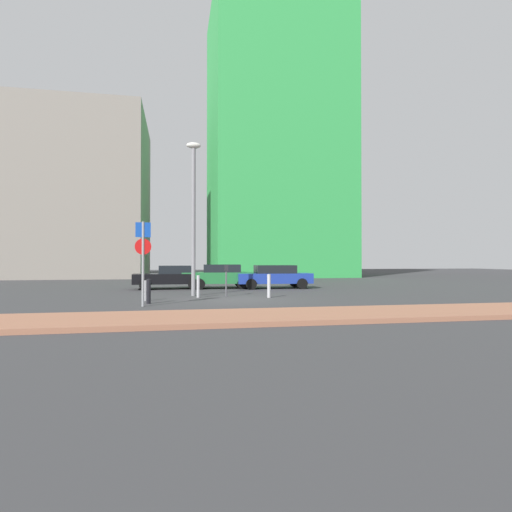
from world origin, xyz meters
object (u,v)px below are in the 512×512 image
(parked_car_black, at_px, (173,277))
(traffic_bollard_far, at_px, (145,291))
(parked_car_green, at_px, (219,276))
(traffic_bollard_mid, at_px, (149,291))
(parking_sign_post, at_px, (143,253))
(traffic_bollard_near, at_px, (269,286))
(parking_meter, at_px, (226,276))
(street_lamp, at_px, (194,206))
(traffic_bollard_edge, at_px, (198,286))
(parked_car_blue, at_px, (274,276))

(parked_car_black, bearing_deg, traffic_bollard_far, -98.52)
(parked_car_green, bearing_deg, traffic_bollard_mid, -113.26)
(traffic_bollard_far, bearing_deg, traffic_bollard_mid, -79.57)
(parking_sign_post, distance_m, traffic_bollard_near, 6.19)
(traffic_bollard_mid, bearing_deg, traffic_bollard_far, 100.43)
(parking_sign_post, bearing_deg, parked_car_green, 68.24)
(parking_meter, distance_m, traffic_bollard_near, 2.16)
(street_lamp, distance_m, traffic_bollard_far, 4.97)
(parked_car_black, height_order, street_lamp, street_lamp)
(parking_sign_post, distance_m, street_lamp, 5.38)
(traffic_bollard_near, bearing_deg, parking_meter, 150.75)
(traffic_bollard_mid, bearing_deg, parking_sign_post, -98.08)
(traffic_bollard_edge, bearing_deg, parking_sign_post, -123.37)
(parked_car_blue, relative_size, parking_meter, 3.08)
(parking_meter, bearing_deg, parked_car_green, 87.80)
(parked_car_green, relative_size, traffic_bollard_mid, 4.48)
(parked_car_black, xyz_separation_m, traffic_bollard_edge, (1.20, -6.14, -0.21))
(parked_car_blue, bearing_deg, parking_sign_post, -129.05)
(parked_car_green, distance_m, traffic_bollard_near, 7.01)
(street_lamp, xyz_separation_m, traffic_bollard_edge, (0.18, -1.02, -3.85))
(street_lamp, height_order, traffic_bollard_mid, street_lamp)
(traffic_bollard_mid, xyz_separation_m, traffic_bollard_far, (-0.22, 1.19, -0.05))
(parking_meter, relative_size, street_lamp, 0.20)
(parked_car_green, relative_size, parking_sign_post, 1.38)
(traffic_bollard_far, height_order, traffic_bollard_edge, traffic_bollard_edge)
(parked_car_black, distance_m, street_lamp, 6.36)
(parked_car_black, relative_size, street_lamp, 0.62)
(parked_car_blue, distance_m, parking_meter, 6.24)
(traffic_bollard_near, distance_m, traffic_bollard_far, 5.50)
(parked_car_black, bearing_deg, parking_sign_post, -96.10)
(parked_car_blue, height_order, traffic_bollard_edge, parked_car_blue)
(parked_car_green, height_order, parking_sign_post, parking_sign_post)
(traffic_bollard_edge, bearing_deg, parked_car_blue, 47.84)
(parking_sign_post, height_order, parking_meter, parking_sign_post)
(street_lamp, relative_size, traffic_bollard_near, 6.93)
(parked_car_green, bearing_deg, traffic_bollard_far, -117.96)
(parked_car_green, height_order, parking_meter, parking_meter)
(parked_car_blue, xyz_separation_m, parking_sign_post, (-7.13, -8.79, 1.23))
(parked_car_green, bearing_deg, parked_car_black, 179.00)
(parked_car_black, distance_m, traffic_bollard_far, 7.39)
(parked_car_green, height_order, street_lamp, street_lamp)
(parking_sign_post, xyz_separation_m, traffic_bollard_edge, (2.21, 3.36, -1.48))
(street_lamp, relative_size, traffic_bollard_mid, 7.68)
(parked_car_black, relative_size, traffic_bollard_far, 5.35)
(parking_meter, bearing_deg, parking_sign_post, -133.99)
(parked_car_blue, distance_m, traffic_bollard_edge, 7.33)
(parked_car_blue, bearing_deg, traffic_bollard_near, -105.68)
(street_lamp, height_order, traffic_bollard_far, street_lamp)
(traffic_bollard_near, relative_size, traffic_bollard_far, 1.24)
(parking_meter, distance_m, traffic_bollard_edge, 1.45)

